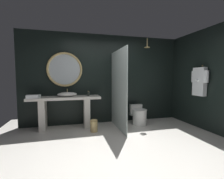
{
  "coord_description": "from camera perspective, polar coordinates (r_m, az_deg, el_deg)",
  "views": [
    {
      "loc": [
        -1.05,
        -2.79,
        1.36
      ],
      "look_at": [
        -0.1,
        0.78,
        1.07
      ],
      "focal_mm": 25.6,
      "sensor_mm": 36.0,
      "label": 1
    }
  ],
  "objects": [
    {
      "name": "toilet",
      "position": [
        4.75,
        9.57,
        -9.1
      ],
      "size": [
        0.41,
        0.57,
        0.54
      ],
      "color": "white",
      "rests_on": "ground_plane"
    },
    {
      "name": "vanity_counter",
      "position": [
        4.44,
        -16.33,
        -6.26
      ],
      "size": [
        1.84,
        0.51,
        0.85
      ],
      "color": "silver",
      "rests_on": "ground_plane"
    },
    {
      "name": "hanging_bathrobe",
      "position": [
        4.73,
        28.78,
        2.78
      ],
      "size": [
        0.2,
        0.53,
        0.8
      ],
      "color": "tan"
    },
    {
      "name": "tumbler_cup",
      "position": [
        4.4,
        -24.5,
        -2.12
      ],
      "size": [
        0.07,
        0.07,
        0.08
      ],
      "primitive_type": "cylinder",
      "color": "silver",
      "rests_on": "vanity_counter"
    },
    {
      "name": "soap_dispenser",
      "position": [
        4.42,
        -8.43,
        -1.51
      ],
      "size": [
        0.07,
        0.07,
        0.14
      ],
      "color": "#282D28",
      "rests_on": "vanity_counter"
    },
    {
      "name": "rain_shower_head",
      "position": [
        4.96,
        12.42,
        14.81
      ],
      "size": [
        0.16,
        0.16,
        0.28
      ],
      "color": "tan"
    },
    {
      "name": "waste_bin",
      "position": [
        4.11,
        -6.48,
        -12.6
      ],
      "size": [
        0.18,
        0.18,
        0.31
      ],
      "color": "tan",
      "rests_on": "ground_plane"
    },
    {
      "name": "round_wall_mirror",
      "position": [
        4.61,
        -16.54,
        6.86
      ],
      "size": [
        0.95,
        0.06,
        0.95
      ],
      "color": "tan"
    },
    {
      "name": "vessel_sink",
      "position": [
        4.43,
        -15.69,
        -1.62
      ],
      "size": [
        0.51,
        0.42,
        0.2
      ],
      "color": "white",
      "rests_on": "vanity_counter"
    },
    {
      "name": "ground_plane",
      "position": [
        3.28,
        5.57,
        -20.11
      ],
      "size": [
        5.76,
        5.76,
        0.0
      ],
      "primitive_type": "plane",
      "color": "silver"
    },
    {
      "name": "shower_glass_panel",
      "position": [
        4.18,
        2.31,
        -0.08
      ],
      "size": [
        0.02,
        1.33,
        2.06
      ],
      "primitive_type": "cube",
      "color": "silver",
      "rests_on": "ground_plane"
    },
    {
      "name": "side_wall_right",
      "position": [
        4.92,
        28.92,
        3.17
      ],
      "size": [
        0.1,
        2.47,
        2.6
      ],
      "primitive_type": "cube",
      "color": "black",
      "rests_on": "ground_plane"
    },
    {
      "name": "back_wall_panel",
      "position": [
        4.81,
        -2.26,
        3.71
      ],
      "size": [
        4.8,
        0.1,
        2.6
      ],
      "primitive_type": "cube",
      "color": "black",
      "rests_on": "ground_plane"
    },
    {
      "name": "folded_hand_towel",
      "position": [
        4.33,
        -26.61,
        -2.3
      ],
      "size": [
        0.28,
        0.19,
        0.08
      ],
      "primitive_type": "cube",
      "rotation": [
        0.0,
        0.0,
        0.1
      ],
      "color": "white",
      "rests_on": "vanity_counter"
    }
  ]
}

